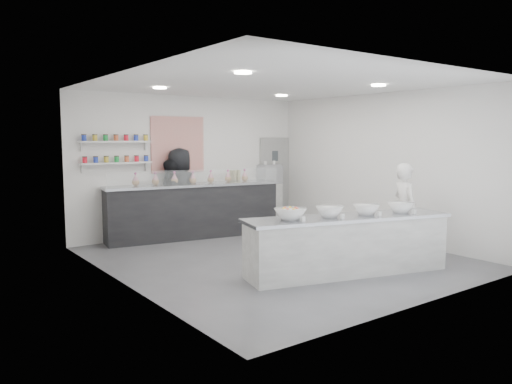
% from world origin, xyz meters
% --- Properties ---
extents(floor, '(6.00, 6.00, 0.00)m').
position_xyz_m(floor, '(0.00, 0.00, 0.00)').
color(floor, '#515156').
rests_on(floor, ground).
extents(ceiling, '(6.00, 6.00, 0.00)m').
position_xyz_m(ceiling, '(0.00, 0.00, 3.00)').
color(ceiling, white).
rests_on(ceiling, floor).
extents(back_wall, '(5.50, 0.00, 5.50)m').
position_xyz_m(back_wall, '(0.00, 3.00, 1.50)').
color(back_wall, white).
rests_on(back_wall, floor).
extents(left_wall, '(0.00, 6.00, 6.00)m').
position_xyz_m(left_wall, '(-2.75, 0.00, 1.50)').
color(left_wall, white).
rests_on(left_wall, floor).
extents(right_wall, '(0.00, 6.00, 6.00)m').
position_xyz_m(right_wall, '(2.75, 0.00, 1.50)').
color(right_wall, white).
rests_on(right_wall, floor).
extents(back_door, '(0.88, 0.04, 2.10)m').
position_xyz_m(back_door, '(2.30, 2.97, 1.05)').
color(back_door, gray).
rests_on(back_door, floor).
extents(pattern_panel, '(1.25, 0.03, 1.20)m').
position_xyz_m(pattern_panel, '(-0.35, 2.98, 1.95)').
color(pattern_panel, red).
rests_on(pattern_panel, back_wall).
extents(jar_shelf_lower, '(1.45, 0.22, 0.04)m').
position_xyz_m(jar_shelf_lower, '(-1.75, 2.90, 1.60)').
color(jar_shelf_lower, silver).
rests_on(jar_shelf_lower, back_wall).
extents(jar_shelf_upper, '(1.45, 0.22, 0.04)m').
position_xyz_m(jar_shelf_upper, '(-1.75, 2.90, 2.02)').
color(jar_shelf_upper, silver).
rests_on(jar_shelf_upper, back_wall).
extents(preserve_jars, '(1.45, 0.10, 0.56)m').
position_xyz_m(preserve_jars, '(-1.75, 2.88, 1.88)').
color(preserve_jars, red).
rests_on(preserve_jars, jar_shelf_lower).
extents(downlight_0, '(0.24, 0.24, 0.02)m').
position_xyz_m(downlight_0, '(-1.40, -1.00, 2.98)').
color(downlight_0, white).
rests_on(downlight_0, ceiling).
extents(downlight_1, '(0.24, 0.24, 0.02)m').
position_xyz_m(downlight_1, '(1.40, -1.00, 2.98)').
color(downlight_1, white).
rests_on(downlight_1, ceiling).
extents(downlight_2, '(0.24, 0.24, 0.02)m').
position_xyz_m(downlight_2, '(-1.40, 1.60, 2.98)').
color(downlight_2, white).
rests_on(downlight_2, ceiling).
extents(downlight_3, '(0.24, 0.24, 0.02)m').
position_xyz_m(downlight_3, '(1.40, 1.60, 2.98)').
color(downlight_3, white).
rests_on(downlight_3, ceiling).
extents(prep_counter, '(3.39, 1.60, 0.90)m').
position_xyz_m(prep_counter, '(0.25, -1.44, 0.45)').
color(prep_counter, '#A3A39E').
rests_on(prep_counter, floor).
extents(back_bar, '(3.75, 1.26, 1.14)m').
position_xyz_m(back_bar, '(-0.28, 2.45, 0.57)').
color(back_bar, black).
rests_on(back_bar, floor).
extents(sneeze_guard, '(3.59, 0.60, 0.31)m').
position_xyz_m(sneeze_guard, '(-0.33, 2.14, 1.30)').
color(sneeze_guard, white).
rests_on(sneeze_guard, back_bar).
extents(espresso_ledge, '(1.40, 0.44, 1.04)m').
position_xyz_m(espresso_ledge, '(1.55, 2.78, 0.52)').
color(espresso_ledge, '#A3A39E').
rests_on(espresso_ledge, floor).
extents(espresso_machine, '(0.53, 0.37, 0.41)m').
position_xyz_m(espresso_machine, '(2.01, 2.78, 1.24)').
color(espresso_machine, '#93969E').
rests_on(espresso_machine, espresso_ledge).
extents(cup_stacks, '(0.24, 0.24, 0.32)m').
position_xyz_m(cup_stacks, '(1.00, 2.78, 1.20)').
color(cup_stacks, tan).
rests_on(cup_stacks, espresso_ledge).
extents(prep_bowls, '(2.42, 1.12, 0.17)m').
position_xyz_m(prep_bowls, '(0.25, -1.44, 0.99)').
color(prep_bowls, white).
rests_on(prep_bowls, prep_counter).
extents(label_cards, '(2.01, 0.04, 0.07)m').
position_xyz_m(label_cards, '(0.39, -1.95, 0.94)').
color(label_cards, white).
rests_on(label_cards, prep_counter).
extents(cookie_bags, '(2.54, 0.55, 0.27)m').
position_xyz_m(cookie_bags, '(-0.28, 2.45, 1.28)').
color(cookie_bags, '#C27087').
rests_on(cookie_bags, back_bar).
extents(woman_prep, '(0.59, 0.71, 1.66)m').
position_xyz_m(woman_prep, '(1.88, -1.26, 0.83)').
color(woman_prep, white).
rests_on(woman_prep, floor).
extents(staff_left, '(0.97, 0.87, 1.65)m').
position_xyz_m(staff_left, '(-0.70, 2.70, 0.82)').
color(staff_left, black).
rests_on(staff_left, floor).
extents(staff_right, '(0.99, 0.71, 1.89)m').
position_xyz_m(staff_right, '(-0.46, 2.70, 0.95)').
color(staff_right, black).
rests_on(staff_right, floor).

